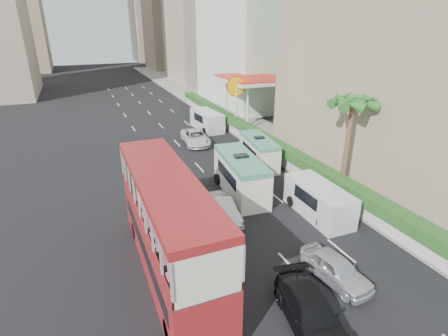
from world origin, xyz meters
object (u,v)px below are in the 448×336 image
car_silver_lane_b (334,280)px  palm_tree (347,146)px  panel_van_near (318,201)px  shell_station (251,101)px  minibus_far (259,152)px  double_decker_bus (168,226)px  panel_van_far (207,121)px  van_asset (196,144)px  minibus_near (241,175)px  car_black (309,325)px  car_silver_lane_a (222,218)px

car_silver_lane_b → palm_tree: palm_tree is taller
panel_van_near → shell_station: 22.23m
panel_van_near → minibus_far: bearing=87.5°
double_decker_bus → panel_van_far: 24.74m
double_decker_bus → minibus_far: size_ratio=2.07×
double_decker_bus → minibus_far: double_decker_bus is taller
shell_station → minibus_far: bearing=-114.0°
minibus_far → panel_van_far: size_ratio=1.03×
minibus_far → palm_tree: size_ratio=0.83×
double_decker_bus → shell_station: size_ratio=1.38×
van_asset → minibus_near: 11.85m
double_decker_bus → van_asset: double_decker_bus is taller
double_decker_bus → panel_van_far: double_decker_bus is taller
minibus_near → minibus_far: (3.78, 4.37, -0.21)m
panel_van_near → shell_station: bearing=75.2°
double_decker_bus → minibus_near: size_ratio=1.76×
double_decker_bus → minibus_far: (10.51, 10.68, -1.35)m
car_black → panel_van_near: (5.69, 7.19, 1.01)m
panel_van_far → car_black: bearing=-105.8°
minibus_near → minibus_far: 5.78m
car_silver_lane_a → panel_van_near: (5.76, -1.95, 1.01)m
panel_van_near → panel_van_far: size_ratio=0.97×
minibus_near → car_silver_lane_a: bearing=-128.0°
car_black → van_asset: (3.02, 23.57, 0.00)m
van_asset → palm_tree: (6.51, -14.06, 3.38)m
minibus_near → shell_station: size_ratio=0.78×
double_decker_bus → panel_van_far: size_ratio=2.13×
panel_van_far → car_silver_lane_a: bearing=-111.5°
car_black → palm_tree: 13.89m
van_asset → palm_tree: 15.86m
car_silver_lane_a → panel_van_near: panel_van_near is taller
shell_station → car_silver_lane_a: bearing=-121.4°
car_black → minibus_near: size_ratio=0.74×
minibus_far → palm_tree: palm_tree is taller
van_asset → palm_tree: bearing=-60.0°
car_black → shell_station: bearing=78.1°
minibus_far → panel_van_near: minibus_far is taller
panel_van_far → palm_tree: palm_tree is taller
car_silver_lane_a → car_silver_lane_b: 7.82m
car_silver_lane_a → shell_station: bearing=61.6°
panel_van_far → shell_station: shell_station is taller
panel_van_near → palm_tree: palm_tree is taller
car_silver_lane_b → minibus_far: (3.57, 14.36, 1.18)m
van_asset → shell_station: shell_station is taller
car_silver_lane_b → panel_van_near: panel_van_near is taller
car_silver_lane_a → palm_tree: palm_tree is taller
double_decker_bus → car_silver_lane_a: size_ratio=2.74×
car_silver_lane_b → panel_van_far: panel_van_far is taller
van_asset → minibus_far: bearing=-61.2°
car_black → minibus_near: minibus_near is taller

